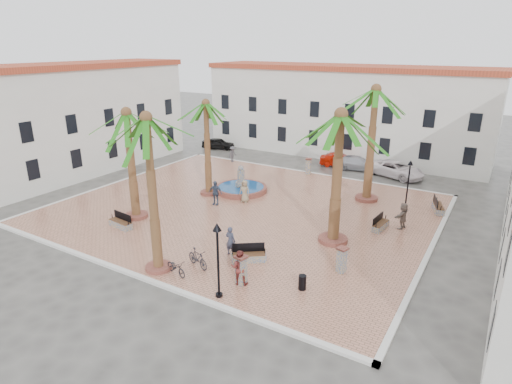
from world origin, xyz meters
TOP-DOWN VIEW (x-y plane):
  - ground at (0.00, 0.00)m, footprint 120.00×120.00m
  - plaza at (0.00, 0.00)m, footprint 26.00×22.00m
  - kerb_n at (0.00, 11.00)m, footprint 26.30×0.30m
  - kerb_s at (0.00, -11.00)m, footprint 26.30×0.30m
  - kerb_e at (13.00, 0.00)m, footprint 0.30×22.30m
  - kerb_w at (-13.00, 0.00)m, footprint 0.30×22.30m
  - building_north at (-0.00, 19.99)m, footprint 30.40×7.40m
  - building_west at (-19.00, 0.00)m, footprint 6.40×24.40m
  - fountain at (-2.29, 3.09)m, footprint 4.23×4.23m
  - palm_nw at (-4.18, 1.24)m, footprint 4.62×4.62m
  - palm_sw at (-5.58, -5.32)m, footprint 5.17×5.17m
  - palm_s at (0.85, -9.93)m, footprint 4.60×4.60m
  - palm_e at (7.65, -1.88)m, footprint 5.80×5.80m
  - palm_ne at (7.14, 6.44)m, footprint 5.61×5.61m
  - bench_s at (-5.14, -7.12)m, footprint 1.91×0.79m
  - bench_se at (4.56, -6.69)m, footprint 1.89×1.61m
  - bench_e at (9.61, 1.47)m, footprint 0.71×1.81m
  - bench_ne at (12.32, 6.71)m, footprint 1.15×2.03m
  - lamppost_s at (5.19, -10.40)m, footprint 0.42×0.42m
  - lamppost_e at (10.09, 6.49)m, footprint 0.39×0.39m
  - bollard_se at (5.49, -8.89)m, footprint 0.65×0.65m
  - bollard_n at (0.41, 10.37)m, footprint 0.66×0.66m
  - bollard_e at (9.40, -5.17)m, footprint 0.63×0.63m
  - litter_bin at (8.35, -7.76)m, footprint 0.39×0.39m
  - cyclist_a at (3.25, -6.56)m, footprint 0.64×0.43m
  - bicycle_a at (2.06, -9.88)m, footprint 1.66×0.94m
  - cyclist_b at (5.40, -8.91)m, footprint 1.09×0.98m
  - bicycle_b at (2.53, -8.66)m, footprint 1.81×1.02m
  - pedestrian_fountain_a at (-0.71, 1.16)m, footprint 0.88×0.61m
  - pedestrian_fountain_b at (-2.29, -0.45)m, footprint 1.15×0.64m
  - pedestrian_north at (-8.06, 10.40)m, footprint 0.73×1.11m
  - pedestrian_east at (10.80, 2.31)m, footprint 0.83×1.71m
  - car_black at (-12.99, 14.71)m, footprint 4.04×2.69m
  - car_red at (1.76, 14.92)m, footprint 4.12×2.50m
  - car_silver at (3.71, 14.65)m, footprint 4.80×2.69m
  - car_white at (7.43, 14.21)m, footprint 5.72×3.94m

SIDE VIEW (x-z plane):
  - ground at x=0.00m, z-range 0.00..0.00m
  - plaza at x=0.00m, z-range 0.00..0.15m
  - kerb_n at x=0.00m, z-range 0.00..0.16m
  - kerb_s at x=0.00m, z-range 0.00..0.16m
  - kerb_e at x=13.00m, z-range 0.00..0.16m
  - kerb_w at x=-13.00m, z-range 0.00..0.16m
  - bench_e at x=9.61m, z-range -0.05..0.88m
  - bench_s at x=-5.14m, z-range -0.06..0.91m
  - bench_se at x=4.56m, z-range -0.07..0.94m
  - bench_ne at x=12.32m, z-range -0.07..0.95m
  - fountain at x=-2.29m, z-range -0.65..1.54m
  - litter_bin at x=8.35m, z-range 0.15..0.91m
  - bicycle_a at x=2.06m, z-range 0.15..0.98m
  - car_black at x=-12.99m, z-range 0.00..1.28m
  - car_red at x=1.76m, z-range 0.00..1.28m
  - car_silver at x=3.71m, z-range 0.00..1.31m
  - bicycle_b at x=2.53m, z-range 0.15..1.20m
  - car_white at x=7.43m, z-range 0.00..1.45m
  - bollard_e at x=9.40m, z-range 0.18..1.61m
  - bollard_n at x=0.41m, z-range 0.18..1.69m
  - pedestrian_north at x=-8.06m, z-range 0.15..1.76m
  - bollard_se at x=5.49m, z-range 0.18..1.75m
  - pedestrian_fountain_a at x=-0.71m, z-range 0.15..1.88m
  - cyclist_a at x=3.25m, z-range 0.15..1.89m
  - pedestrian_east at x=10.80m, z-range 0.15..1.92m
  - cyclist_b at x=5.40m, z-range 0.15..1.99m
  - pedestrian_fountain_b at x=-2.29m, z-range 0.15..2.01m
  - lamppost_e at x=10.09m, z-range 0.78..4.35m
  - lamppost_s at x=5.19m, z-range 0.83..4.67m
  - building_north at x=0.00m, z-range 0.02..9.52m
  - building_west at x=-19.00m, z-range 0.02..10.02m
  - palm_sw at x=-5.58m, z-range 2.77..10.43m
  - palm_nw at x=-4.18m, z-range 2.83..10.40m
  - palm_e at x=7.65m, z-range 2.91..11.10m
  - palm_s at x=0.85m, z-range 3.25..11.75m
  - palm_ne at x=7.14m, z-range 3.22..12.03m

